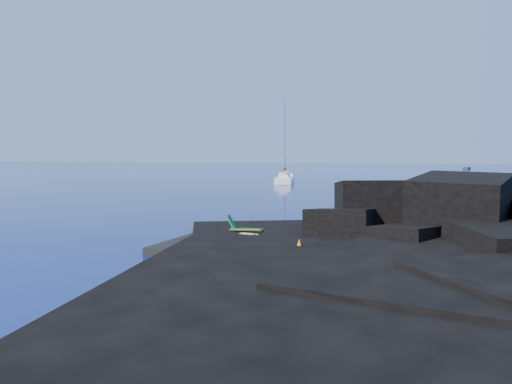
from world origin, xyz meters
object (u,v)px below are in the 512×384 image
sunbather (247,236)px  distant_boat_a (467,169)px  marker_cone (299,246)px  deck_chair (246,225)px  sailboat (285,183)px

sunbather → distant_boat_a: 130.29m
marker_cone → distant_boat_a: size_ratio=0.12×
marker_cone → distant_boat_a: marker_cone is taller
deck_chair → sailboat: bearing=93.1°
sunbather → marker_cone: marker_cone is taller
marker_cone → sunbather: bearing=142.2°
sunbather → sailboat: bearing=110.9°
sailboat → marker_cone: 54.07m
sailboat → distant_boat_a: bearing=56.9°
sailboat → sunbather: (9.28, -50.39, 0.54)m
sailboat → deck_chair: (8.98, -49.58, 0.93)m
distant_boat_a → sunbather: bearing=-85.6°
sunbather → marker_cone: (2.94, -2.28, 0.08)m
deck_chair → sunbather: size_ratio=0.83×
sailboat → deck_chair: size_ratio=7.60×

